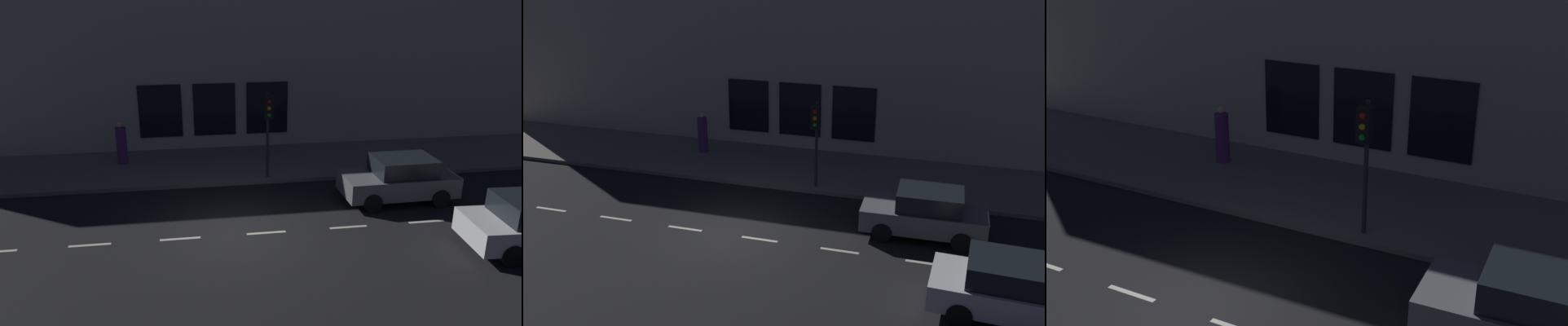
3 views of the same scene
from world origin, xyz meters
TOP-DOWN VIEW (x-y plane):
  - ground_plane at (0.00, 0.00)m, footprint 60.00×60.00m
  - sidewalk at (6.25, 0.00)m, footprint 4.50×32.00m
  - building_facade at (8.80, 0.00)m, footprint 0.65×32.00m
  - traffic_light at (4.26, -1.75)m, footprint 0.45×0.32m
  - parked_car_1 at (1.83, -5.98)m, footprint 1.92×3.93m
  - pedestrian_0 at (6.84, 3.97)m, footprint 0.57×0.57m

SIDE VIEW (x-z plane):
  - ground_plane at x=0.00m, z-range 0.00..0.00m
  - sidewalk at x=6.25m, z-range 0.00..0.15m
  - parked_car_1 at x=1.83m, z-range 0.00..1.58m
  - pedestrian_0 at x=6.84m, z-range 0.07..1.84m
  - traffic_light at x=4.26m, z-range 0.91..4.21m
  - building_facade at x=8.80m, z-range -0.01..8.60m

